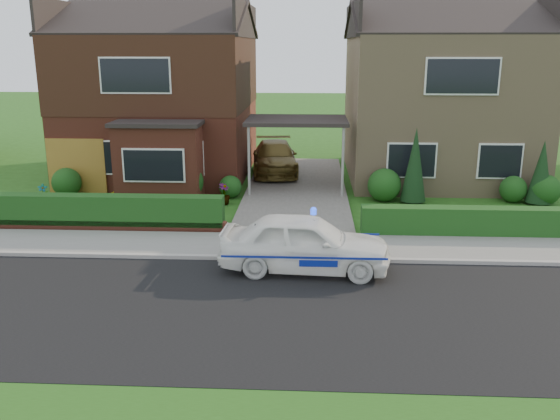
{
  "coord_description": "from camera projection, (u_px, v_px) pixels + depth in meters",
  "views": [
    {
      "loc": [
        0.52,
        -11.5,
        5.44
      ],
      "look_at": [
        -0.25,
        3.5,
        1.26
      ],
      "focal_mm": 38.0,
      "sensor_mm": 36.0,
      "label": 1
    }
  ],
  "objects": [
    {
      "name": "shrub_right_mid",
      "position": [
        513.0,
        189.0,
        21.17
      ],
      "size": [
        0.96,
        0.96,
        0.96
      ],
      "primitive_type": "sphere",
      "color": "#123A14",
      "rests_on": "ground"
    },
    {
      "name": "shrub_left_near",
      "position": [
        230.0,
        187.0,
        21.79
      ],
      "size": [
        0.84,
        0.84,
        0.84
      ],
      "primitive_type": "sphere",
      "color": "#123A14",
      "rests_on": "ground"
    },
    {
      "name": "potted_plant_b",
      "position": [
        109.0,
        204.0,
        19.41
      ],
      "size": [
        0.58,
        0.58,
        0.82
      ],
      "primitive_type": "imported",
      "rotation": [
        0.0,
        0.0,
        0.81
      ],
      "color": "gray",
      "rests_on": "ground"
    },
    {
      "name": "driveway",
      "position": [
        296.0,
        188.0,
        23.11
      ],
      "size": [
        3.8,
        12.0,
        0.12
      ],
      "primitive_type": "cube",
      "color": "#666059",
      "rests_on": "ground"
    },
    {
      "name": "house_right",
      "position": [
        437.0,
        89.0,
        24.74
      ],
      "size": [
        7.5,
        8.06,
        7.25
      ],
      "color": "tan",
      "rests_on": "ground"
    },
    {
      "name": "dwarf_wall",
      "position": [
        100.0,
        226.0,
        17.88
      ],
      "size": [
        7.7,
        0.25,
        0.36
      ],
      "primitive_type": "cube",
      "color": "brown",
      "rests_on": "ground"
    },
    {
      "name": "shrub_right_near",
      "position": [
        384.0,
        185.0,
        21.27
      ],
      "size": [
        1.2,
        1.2,
        1.2
      ],
      "primitive_type": "sphere",
      "color": "#123A14",
      "rests_on": "ground"
    },
    {
      "name": "shrub_left_mid",
      "position": [
        185.0,
        182.0,
        21.51
      ],
      "size": [
        1.32,
        1.32,
        1.32
      ],
      "primitive_type": "sphere",
      "color": "#123A14",
      "rests_on": "ground"
    },
    {
      "name": "conifer_b",
      "position": [
        541.0,
        174.0,
        20.67
      ],
      "size": [
        0.9,
        0.9,
        2.2
      ],
      "primitive_type": "cone",
      "color": "black",
      "rests_on": "ground"
    },
    {
      "name": "road",
      "position": [
        283.0,
        311.0,
        12.54
      ],
      "size": [
        60.0,
        6.0,
        0.02
      ],
      "primitive_type": "cube",
      "color": "black",
      "rests_on": "ground"
    },
    {
      "name": "shrub_right_far",
      "position": [
        545.0,
        190.0,
        20.81
      ],
      "size": [
        1.08,
        1.08,
        1.08
      ],
      "primitive_type": "sphere",
      "color": "#123A14",
      "rests_on": "ground"
    },
    {
      "name": "conifer_a",
      "position": [
        414.0,
        167.0,
        20.84
      ],
      "size": [
        0.9,
        0.9,
        2.6
      ],
      "primitive_type": "cone",
      "color": "black",
      "rests_on": "ground"
    },
    {
      "name": "sidewalk",
      "position": [
        290.0,
        246.0,
        16.48
      ],
      "size": [
        60.0,
        2.0,
        0.1
      ],
      "primitive_type": "cube",
      "color": "slate",
      "rests_on": "ground"
    },
    {
      "name": "kerb",
      "position": [
        289.0,
        259.0,
        15.46
      ],
      "size": [
        60.0,
        0.16,
        0.12
      ],
      "primitive_type": "cube",
      "color": "#9E9993",
      "rests_on": "ground"
    },
    {
      "name": "ground",
      "position": [
        283.0,
        311.0,
        12.54
      ],
      "size": [
        120.0,
        120.0,
        0.0
      ],
      "primitive_type": "plane",
      "color": "#225015",
      "rests_on": "ground"
    },
    {
      "name": "hedge_left",
      "position": [
        102.0,
        230.0,
        18.08
      ],
      "size": [
        7.5,
        0.55,
        0.9
      ],
      "primitive_type": "cube",
      "color": "#123A14",
      "rests_on": "ground"
    },
    {
      "name": "driveway_car",
      "position": [
        275.0,
        158.0,
        25.49
      ],
      "size": [
        2.26,
        4.72,
        1.33
      ],
      "primitive_type": "imported",
      "rotation": [
        0.0,
        0.0,
        0.09
      ],
      "color": "brown",
      "rests_on": "driveway"
    },
    {
      "name": "garage_door",
      "position": [
        77.0,
        166.0,
        22.25
      ],
      "size": [
        2.2,
        0.1,
        2.1
      ],
      "primitive_type": "cube",
      "color": "brown",
      "rests_on": "ground"
    },
    {
      "name": "potted_plant_a",
      "position": [
        43.0,
        194.0,
        21.15
      ],
      "size": [
        0.41,
        0.34,
        0.66
      ],
      "primitive_type": "imported",
      "rotation": [
        0.0,
        0.0,
        0.36
      ],
      "color": "gray",
      "rests_on": "ground"
    },
    {
      "name": "carport_link",
      "position": [
        297.0,
        122.0,
        22.37
      ],
      "size": [
        3.8,
        3.0,
        2.77
      ],
      "color": "black",
      "rests_on": "ground"
    },
    {
      "name": "police_car",
      "position": [
        305.0,
        243.0,
        14.64
      ],
      "size": [
        3.87,
        4.31,
        1.6
      ],
      "rotation": [
        0.0,
        0.0,
        1.51
      ],
      "color": "white",
      "rests_on": "ground"
    },
    {
      "name": "shrub_left_far",
      "position": [
        67.0,
        182.0,
        21.96
      ],
      "size": [
        1.08,
        1.08,
        1.08
      ],
      "primitive_type": "sphere",
      "color": "#123A14",
      "rests_on": "ground"
    },
    {
      "name": "house_left",
      "position": [
        163.0,
        85.0,
        25.18
      ],
      "size": [
        7.5,
        9.53,
        7.25
      ],
      "color": "brown",
      "rests_on": "ground"
    },
    {
      "name": "hedge_right",
      "position": [
        489.0,
        237.0,
        17.4
      ],
      "size": [
        7.5,
        0.55,
        0.8
      ],
      "primitive_type": "cube",
      "color": "#123A14",
      "rests_on": "ground"
    },
    {
      "name": "potted_plant_c",
      "position": [
        224.0,
        195.0,
        20.82
      ],
      "size": [
        0.59,
        0.59,
        0.76
      ],
      "primitive_type": "imported",
      "rotation": [
        0.0,
        0.0,
        1.0
      ],
      "color": "gray",
      "rests_on": "ground"
    }
  ]
}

